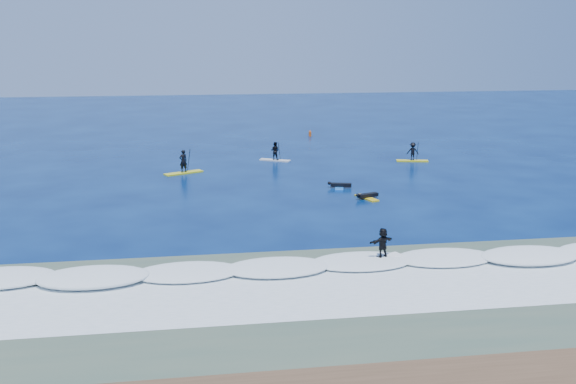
{
  "coord_description": "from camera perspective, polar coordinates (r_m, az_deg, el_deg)",
  "views": [
    {
      "loc": [
        -6.52,
        -37.15,
        10.3
      ],
      "look_at": [
        -0.67,
        2.19,
        0.6
      ],
      "focal_mm": 40.0,
      "sensor_mm": 36.0,
      "label": 1
    }
  ],
  "objects": [
    {
      "name": "ground",
      "position": [
        39.1,
        1.45,
        -1.57
      ],
      "size": [
        160.0,
        160.0,
        0.0
      ],
      "primitive_type": "plane",
      "color": "#031541",
      "rests_on": "ground"
    },
    {
      "name": "sup_paddler_left",
      "position": [
        49.88,
        -9.28,
        2.39
      ],
      "size": [
        3.05,
        2.03,
        2.13
      ],
      "rotation": [
        0.0,
        0.0,
        0.46
      ],
      "color": "yellow",
      "rests_on": "ground"
    },
    {
      "name": "sup_paddler_right",
      "position": [
        55.04,
        11.02,
        3.43
      ],
      "size": [
        2.72,
        1.23,
        1.85
      ],
      "rotation": [
        0.0,
        0.0,
        -0.22
      ],
      "color": "yellow",
      "rests_on": "ground"
    },
    {
      "name": "prone_paddler_far",
      "position": [
        44.76,
        4.62,
        0.55
      ],
      "size": [
        1.66,
        2.17,
        0.44
      ],
      "rotation": [
        0.0,
        0.0,
        1.31
      ],
      "color": "blue",
      "rests_on": "ground"
    },
    {
      "name": "whitewater",
      "position": [
        27.05,
        6.23,
        -8.76
      ],
      "size": [
        34.0,
        5.0,
        0.02
      ],
      "primitive_type": "cube",
      "color": "silver",
      "rests_on": "ground"
    },
    {
      "name": "breaking_wave",
      "position": [
        29.76,
        4.77,
        -6.59
      ],
      "size": [
        40.0,
        6.0,
        0.3
      ],
      "primitive_type": "cube",
      "color": "white",
      "rests_on": "ground"
    },
    {
      "name": "prone_paddler_near",
      "position": [
        42.0,
        7.02,
        -0.39
      ],
      "size": [
        1.61,
        2.12,
        0.43
      ],
      "rotation": [
        0.0,
        0.0,
        1.91
      ],
      "color": "gold",
      "rests_on": "ground"
    },
    {
      "name": "sup_paddler_center",
      "position": [
        54.29,
        -1.16,
        3.51
      ],
      "size": [
        2.64,
        1.83,
        1.85
      ],
      "rotation": [
        0.0,
        0.0,
        -0.49
      ],
      "color": "silver",
      "rests_on": "ground"
    },
    {
      "name": "marker_buoy",
      "position": [
        67.79,
        1.97,
        5.22
      ],
      "size": [
        0.3,
        0.3,
        0.71
      ],
      "rotation": [
        0.0,
        0.0,
        0.4
      ],
      "color": "#CF4F12",
      "rests_on": "ground"
    },
    {
      "name": "shallow_water",
      "position": [
        26.16,
        6.78,
        -9.57
      ],
      "size": [
        90.0,
        13.0,
        0.01
      ],
      "primitive_type": "cube",
      "color": "#3C5342",
      "rests_on": "ground"
    },
    {
      "name": "wave_surfer",
      "position": [
        30.22,
        8.41,
        -4.66
      ],
      "size": [
        2.16,
        1.37,
        1.52
      ],
      "rotation": [
        0.0,
        0.0,
        0.41
      ],
      "color": "white",
      "rests_on": "breaking_wave"
    }
  ]
}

